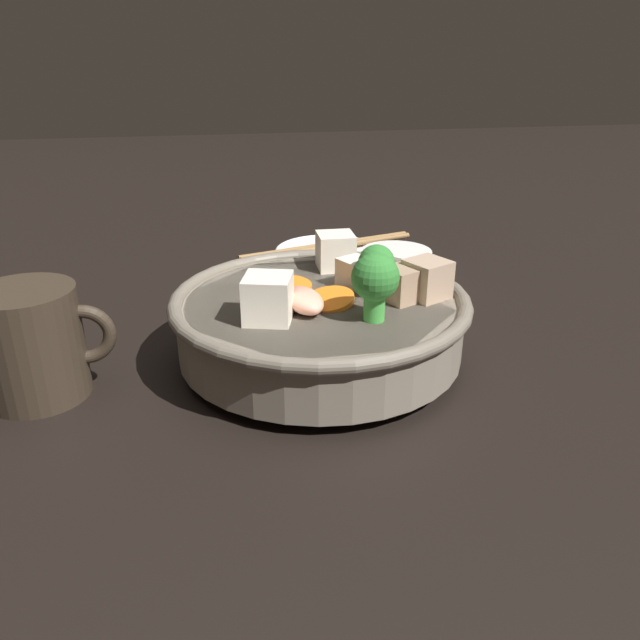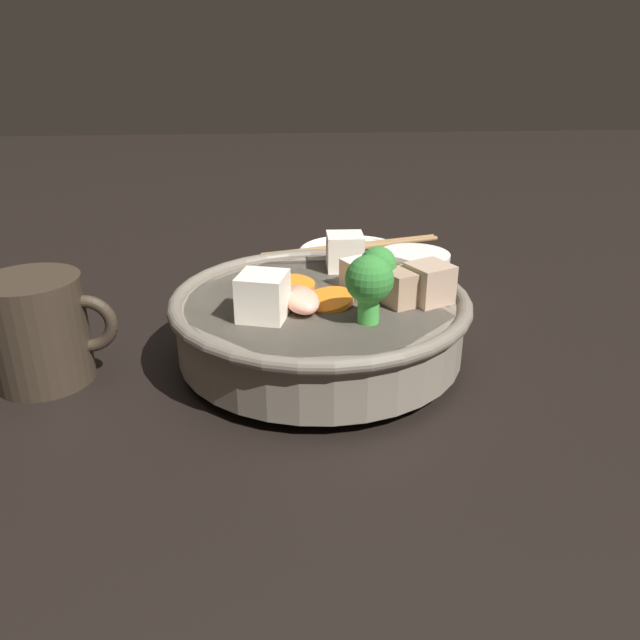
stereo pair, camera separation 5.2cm
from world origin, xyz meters
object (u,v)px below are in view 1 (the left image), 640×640
Objects in this scene: side_saucer at (328,253)px; chopsticks_pair at (328,246)px; stirfry_bowl at (322,317)px; tea_cup at (396,270)px; dark_mug at (33,343)px.

chopsticks_pair reaches higher than side_saucer.
side_saucer is 0.01m from chopsticks_pair.
stirfry_bowl reaches higher than chopsticks_pair.
tea_cup reaches higher than side_saucer.
tea_cup is (0.11, 0.15, -0.02)m from stirfry_bowl.
chopsticks_pair is (-0.05, 0.12, -0.01)m from tea_cup.
side_saucer is 0.13m from tea_cup.
stirfry_bowl is at bearing -102.63° from side_saucer.
tea_cup is at bearing 26.42° from dark_mug.
chopsticks_pair is at bearing 77.37° from stirfry_bowl.
stirfry_bowl reaches higher than dark_mug.
side_saucer is at bearing 112.97° from tea_cup.
stirfry_bowl is 0.28m from side_saucer.
side_saucer is at bearing -90.00° from chopsticks_pair.
stirfry_bowl reaches higher than side_saucer.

